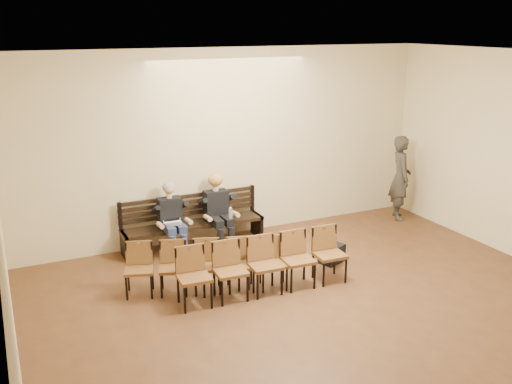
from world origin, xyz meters
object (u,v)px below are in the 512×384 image
Objects in this scene: seated_woman at (218,213)px; water_bottle at (231,220)px; seated_man at (172,220)px; passerby at (401,171)px; chair_row_front at (207,267)px; chair_row_back at (265,266)px; bench at (194,235)px; laptop at (174,225)px; bag at (332,254)px.

seated_woman reaches higher than water_bottle.
seated_man is 1.03m from water_bottle.
passerby reaches higher than seated_man.
chair_row_back is at bearing -10.18° from chair_row_front.
bench is at bearing 109.59° from passerby.
passerby reaches higher than chair_row_front.
bag is (2.32, -1.42, -0.41)m from laptop.
seated_woman is 2.17m from bag.
seated_woman is 1.88m from chair_row_front.
bench is 1.07× the size of chair_row_front.
laptop reaches higher than water_bottle.
passerby reaches higher than seated_woman.
bag is (1.44, -1.55, -0.46)m from seated_woman.
laptop is 2.75m from bag.
seated_woman is at bearing 2.24° from laptop.
bench is 0.61m from laptop.
laptop is (-0.44, -0.25, 0.34)m from bench.
seated_man is at bearing -164.62° from bench.
bag is 2.30m from chair_row_front.
seated_man reaches higher than bag.
seated_man is at bearing 163.65° from water_bottle.
laptop is at bearing 112.97° from passerby.
chair_row_back is (0.79, -2.08, -0.18)m from seated_man.
water_bottle is 3.84m from passerby.
seated_woman is 2.09m from chair_row_back.
bench is 0.60m from seated_man.
bag is 0.16× the size of chair_row_back.
passerby is 5.04m from chair_row_front.
chair_row_front is (-0.84, -1.66, -0.22)m from seated_woman.
bench is 0.76m from water_bottle.
bag is (2.31, -1.55, -0.46)m from seated_man.
seated_woman reaches higher than bench.
laptop is (-0.87, -0.13, -0.05)m from seated_woman.
bag is 0.17× the size of chair_row_front.
passerby is 4.47m from chair_row_back.
bag is at bearing -37.88° from laptop.
chair_row_front reaches higher than bag.
bench is at bearing 23.32° from laptop.
chair_row_back is (0.35, -2.20, 0.21)m from bench.
passerby reaches higher than bench.
laptop is 4.83m from passerby.
laptop is at bearing -150.30° from bench.
seated_woman is 0.46× the size of chair_row_back.
laptop is 0.13× the size of chair_row_front.
bag is (1.32, -1.26, -0.41)m from water_bottle.
water_bottle is at bearing 115.15° from passerby.
chair_row_back reaches higher than bag.
water_bottle is 0.09× the size of chair_row_front.
bench is at bearing 15.38° from seated_man.
passerby is at bearing 28.21° from chair_row_back.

